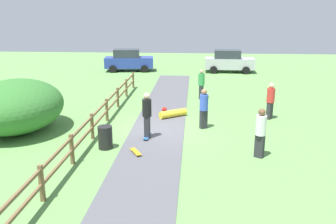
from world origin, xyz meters
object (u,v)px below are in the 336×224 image
Objects in this scene: trash_bin at (105,137)px; bystander_red at (271,99)px; skateboard_loose at (136,152)px; skater_riding at (147,113)px; bystander_white at (261,131)px; parked_car_blue at (129,60)px; skater_fallen at (172,113)px; bystander_blue at (204,107)px; bush_large at (16,106)px; parked_car_silver at (229,61)px; bystander_green at (201,83)px.

bystander_red is at bearing 32.16° from trash_bin.
skater_riding is at bearing 82.79° from skateboard_loose.
bystander_white is at bearing -4.51° from trash_bin.
parked_car_blue reaches higher than bystander_white.
skater_fallen is 4.88m from bystander_red.
trash_bin is 0.46× the size of skater_riding.
bystander_red is (3.29, 1.72, -0.01)m from bystander_blue.
bush_large reaches higher than bystander_blue.
skateboard_loose is 19.25m from parked_car_blue.
bystander_white reaches higher than skateboard_loose.
bystander_blue is 16.84m from parked_car_blue.
bystander_blue is 3.71m from bystander_red.
skater_riding reaches higher than bystander_white.
bush_large is at bearing 167.57° from bystander_white.
skater_riding reaches higher than bystander_red.
trash_bin is at bearing -108.97° from parked_car_silver.
bush_large reaches higher than parked_car_blue.
bystander_red is 13.95m from parked_car_silver.
trash_bin is 18.57m from parked_car_blue.
bystander_green is 10.27m from parked_car_silver.
bystander_red is at bearing 27.61° from bystander_blue.
bystander_green is 0.42× the size of parked_car_silver.
bush_large is 1.10× the size of parked_car_blue.
skater_fallen is (2.33, 4.49, -0.25)m from trash_bin.
skater_fallen is at bearing -179.98° from bystander_red.
skateboard_loose is at bearing -179.79° from bystander_white.
skater_riding is 2.44× the size of skateboard_loose.
bush_large is at bearing 158.14° from skateboard_loose.
bystander_blue reaches higher than skateboard_loose.
bush_large is 1.13× the size of parked_car_silver.
skateboard_loose is at bearing -128.63° from bystander_blue.
bystander_green is at bearing 129.79° from bystander_red.
parked_car_silver is at bearing 57.17° from bush_large.
bush_large is 19.79m from parked_car_silver.
bystander_blue is at bearing -99.00° from parked_car_silver.
skateboard_loose is 4.66m from bystander_white.
parked_car_blue is (-6.22, 9.95, -0.04)m from bystander_green.
parked_car_silver is (10.73, 16.62, -0.19)m from bush_large.
skater_riding is 17.59m from parked_car_blue.
bystander_blue is (-1.97, 3.23, -0.01)m from bystander_white.
trash_bin is at bearing -22.18° from bush_large.
bystander_green is (2.35, 7.21, -0.12)m from skater_riding.
bystander_blue is at bearing 121.34° from bystander_white.
parked_car_blue is (-4.72, 13.92, 0.76)m from skater_fallen.
bystander_white is at bearing -21.45° from skater_riding.
bystander_white is 1.02× the size of bystander_red.
skater_fallen is at bearing -106.02° from parked_car_silver.
bush_large is 8.31m from bystander_blue.
trash_bin is at bearing -139.82° from skater_riding.
skateboard_loose is at bearing -105.03° from parked_car_silver.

